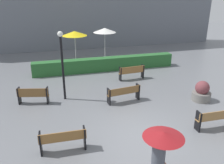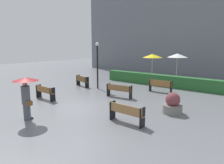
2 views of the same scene
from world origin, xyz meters
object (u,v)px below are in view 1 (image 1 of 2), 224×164
at_px(bench_mid_center, 124,93).
at_px(planter_pot, 202,92).
at_px(pedestrian_with_umbrella, 160,152).
at_px(bench_near_right, 216,118).
at_px(patio_umbrella_white, 105,30).
at_px(bench_near_left, 63,139).
at_px(bench_far_left, 33,95).
at_px(patio_umbrella_yellow, 75,33).
at_px(lamp_post, 62,59).
at_px(bench_back_row, 132,72).

relative_size(bench_mid_center, planter_pot, 1.68).
distance_m(bench_mid_center, pedestrian_with_umbrella, 6.11).
height_order(bench_near_right, patio_umbrella_white, patio_umbrella_white).
xyz_separation_m(bench_near_left, bench_near_right, (6.36, -0.12, -0.00)).
relative_size(bench_far_left, patio_umbrella_yellow, 0.62).
height_order(bench_near_right, patio_umbrella_yellow, patio_umbrella_yellow).
distance_m(bench_near_right, lamp_post, 7.74).
bearing_deg(bench_near_left, bench_far_left, 105.06).
bearing_deg(lamp_post, bench_far_left, -173.82).
bearing_deg(patio_umbrella_yellow, planter_pot, -56.94).
bearing_deg(patio_umbrella_yellow, bench_near_left, -99.64).
bearing_deg(bench_near_left, bench_near_right, -1.12).
xyz_separation_m(bench_near_left, pedestrian_with_umbrella, (2.52, -2.61, 0.88)).
bearing_deg(pedestrian_with_umbrella, lamp_post, 106.24).
relative_size(bench_back_row, patio_umbrella_yellow, 0.68).
bearing_deg(bench_near_left, patio_umbrella_yellow, 80.36).
bearing_deg(bench_near_left, bench_mid_center, 44.66).
bearing_deg(bench_far_left, bench_mid_center, -12.36).
bearing_deg(patio_umbrella_yellow, bench_back_row, -56.42).
xyz_separation_m(planter_pot, lamp_post, (-7.02, 2.08, 1.80)).
height_order(bench_mid_center, patio_umbrella_white, patio_umbrella_white).
relative_size(bench_mid_center, bench_near_right, 1.05).
distance_m(bench_near_left, pedestrian_with_umbrella, 3.74).
relative_size(pedestrian_with_umbrella, planter_pot, 1.85).
relative_size(lamp_post, patio_umbrella_yellow, 1.43).
relative_size(pedestrian_with_umbrella, lamp_post, 0.55).
relative_size(bench_far_left, bench_near_right, 0.92).
xyz_separation_m(bench_near_left, patio_umbrella_white, (4.30, 11.24, 1.97)).
height_order(bench_far_left, patio_umbrella_yellow, patio_umbrella_yellow).
bearing_deg(bench_far_left, pedestrian_with_umbrella, -62.09).
xyz_separation_m(bench_far_left, bench_near_right, (7.53, -4.50, -0.00)).
bearing_deg(bench_near_right, planter_pot, 66.94).
height_order(bench_near_left, patio_umbrella_white, patio_umbrella_white).
height_order(bench_mid_center, pedestrian_with_umbrella, pedestrian_with_umbrella).
xyz_separation_m(bench_mid_center, bench_near_right, (2.95, -3.49, 0.00)).
bearing_deg(patio_umbrella_white, bench_back_row, -82.41).
bearing_deg(bench_back_row, patio_umbrella_white, 97.59).
bearing_deg(planter_pot, bench_far_left, 167.53).
bearing_deg(planter_pot, pedestrian_with_umbrella, -134.20).
height_order(bench_back_row, bench_near_right, bench_back_row).
height_order(bench_far_left, bench_near_right, bench_far_left).
bearing_deg(patio_umbrella_white, bench_near_left, -110.92).
relative_size(bench_back_row, patio_umbrella_white, 0.65).
relative_size(patio_umbrella_yellow, patio_umbrella_white, 0.96).
xyz_separation_m(bench_far_left, pedestrian_with_umbrella, (3.70, -6.99, 0.88)).
distance_m(bench_back_row, lamp_post, 5.17).
bearing_deg(bench_near_left, bench_back_row, 52.46).
relative_size(planter_pot, patio_umbrella_white, 0.41).
height_order(bench_near_left, lamp_post, lamp_post).
xyz_separation_m(pedestrian_with_umbrella, lamp_post, (-2.09, 7.16, 0.86)).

